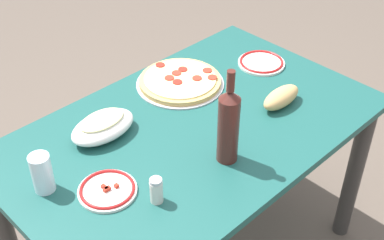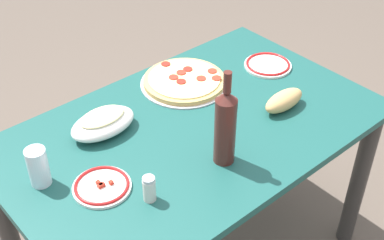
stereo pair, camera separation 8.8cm
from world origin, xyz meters
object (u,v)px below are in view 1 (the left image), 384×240
spice_shaker (156,190)px  bread_loaf (281,97)px  side_plate_near (107,190)px  side_plate_far (261,62)px  dining_table (192,153)px  wine_bottle (228,125)px  baked_pasta_dish (103,125)px  water_glass (42,173)px  pepperoni_pizza (180,81)px

spice_shaker → bread_loaf: bearing=-176.0°
side_plate_near → side_plate_far: 0.93m
dining_table → wine_bottle: bearing=79.9°
side_plate_far → spice_shaker: size_ratio=2.25×
baked_pasta_dish → spice_shaker: (0.08, 0.36, 0.00)m
bread_loaf → side_plate_near: bearing=-6.7°
side_plate_far → wine_bottle: bearing=29.0°
side_plate_near → spice_shaker: 0.16m
baked_pasta_dish → bread_loaf: baked_pasta_dish is taller
wine_bottle → bread_loaf: (-0.36, -0.06, -0.11)m
dining_table → side_plate_near: size_ratio=7.42×
water_glass → bread_loaf: (-0.87, 0.23, -0.03)m
wine_bottle → side_plate_far: size_ratio=1.73×
bread_loaf → side_plate_far: bearing=-126.4°
dining_table → baked_pasta_dish: baked_pasta_dish is taller
water_glass → side_plate_near: 0.20m
dining_table → bread_loaf: bread_loaf is taller
water_glass → pepperoni_pizza: bearing=-169.2°
baked_pasta_dish → water_glass: size_ratio=1.83×
wine_bottle → side_plate_near: wine_bottle is taller
dining_table → pepperoni_pizza: pepperoni_pizza is taller
water_glass → side_plate_near: size_ratio=0.72×
baked_pasta_dish → side_plate_far: bearing=173.7°
wine_bottle → bread_loaf: bearing=-170.2°
dining_table → baked_pasta_dish: bearing=-36.0°
dining_table → wine_bottle: size_ratio=4.00×
baked_pasta_dish → side_plate_near: baked_pasta_dish is taller
dining_table → pepperoni_pizza: size_ratio=3.90×
baked_pasta_dish → pepperoni_pizza: bearing=-173.7°
baked_pasta_dish → water_glass: bearing=16.9°
pepperoni_pizza → wine_bottle: bearing=65.7°
side_plate_far → bread_loaf: 0.30m
pepperoni_pizza → spice_shaker: 0.63m
dining_table → side_plate_far: bearing=-168.8°
baked_pasta_dish → water_glass: 0.30m
water_glass → bread_loaf: 0.90m
side_plate_near → bread_loaf: 0.74m
baked_pasta_dish → water_glass: water_glass is taller
side_plate_near → side_plate_far: bearing=-170.7°
water_glass → bread_loaf: water_glass is taller
pepperoni_pizza → side_plate_near: size_ratio=1.90×
side_plate_far → baked_pasta_dish: bearing=-6.3°
wine_bottle → spice_shaker: wine_bottle is taller
dining_table → side_plate_far: 0.53m
pepperoni_pizza → spice_shaker: bearing=40.3°
pepperoni_pizza → side_plate_far: bearing=159.8°
baked_pasta_dish → bread_loaf: bearing=151.1°
pepperoni_pizza → wine_bottle: wine_bottle is taller
pepperoni_pizza → water_glass: bearing=10.8°
dining_table → side_plate_near: bearing=6.9°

